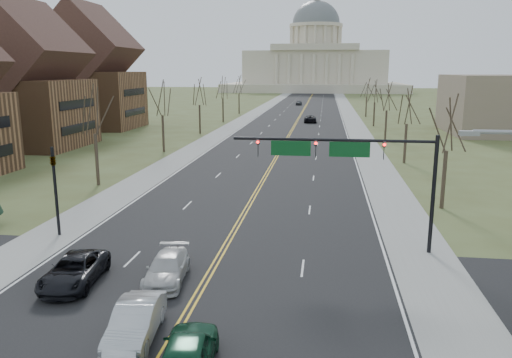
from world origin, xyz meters
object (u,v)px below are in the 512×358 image
(car_nb_inner_lead, at_px, (188,354))
(car_sb_inner_second, at_px, (167,268))
(signal_left, at_px, (55,181))
(car_sb_outer_lead, at_px, (74,271))
(car_far_sb, at_px, (299,103))
(signal_mast, at_px, (348,158))
(car_far_nb, at_px, (310,119))
(car_sb_inner_lead, at_px, (136,322))

(car_nb_inner_lead, relative_size, car_sb_inner_second, 1.03)
(signal_left, bearing_deg, car_sb_outer_lead, -55.94)
(car_sb_outer_lead, bearing_deg, car_far_sb, 82.18)
(signal_mast, distance_m, car_far_sb, 128.92)
(signal_left, relative_size, car_sb_inner_second, 1.26)
(car_nb_inner_lead, bearing_deg, car_far_sb, -95.12)
(car_nb_inner_lead, relative_size, car_far_sb, 1.16)
(car_nb_inner_lead, distance_m, car_far_sb, 142.59)
(signal_mast, bearing_deg, car_far_sb, 94.34)
(car_sb_outer_lead, xyz_separation_m, car_far_sb, (4.33, 135.66, -0.00))
(car_nb_inner_lead, relative_size, car_far_nb, 0.90)
(car_nb_inner_lead, distance_m, car_sb_inner_second, 8.56)
(car_sb_inner_second, distance_m, car_far_nb, 82.62)
(signal_left, height_order, car_sb_outer_lead, signal_left)
(signal_mast, bearing_deg, car_sb_outer_lead, -152.84)
(car_nb_inner_lead, bearing_deg, car_sb_outer_lead, -47.49)
(car_nb_inner_lead, bearing_deg, car_sb_inner_second, -73.82)
(car_nb_inner_lead, height_order, car_sb_outer_lead, car_nb_inner_lead)
(car_sb_outer_lead, xyz_separation_m, car_sb_inner_second, (4.63, 1.01, -0.03))
(car_sb_inner_second, bearing_deg, car_sb_inner_lead, -90.98)
(car_nb_inner_lead, distance_m, car_sb_inner_lead, 3.48)
(signal_mast, xyz_separation_m, car_sb_inner_second, (-9.44, -6.20, -5.06))
(signal_mast, distance_m, car_far_nb, 76.57)
(signal_mast, relative_size, signal_left, 2.02)
(car_sb_inner_lead, bearing_deg, car_sb_inner_second, 89.18)
(car_far_sb, bearing_deg, car_far_nb, -81.82)
(car_nb_inner_lead, height_order, car_far_nb, car_nb_inner_lead)
(car_sb_outer_lead, bearing_deg, car_sb_inner_second, 6.36)
(signal_mast, xyz_separation_m, car_nb_inner_lead, (-6.13, -14.10, -4.92))
(car_far_nb, bearing_deg, car_nb_inner_lead, 87.61)
(car_nb_inner_lead, bearing_deg, signal_mast, -120.07)
(signal_mast, relative_size, car_sb_inner_second, 2.54)
(car_sb_inner_second, xyz_separation_m, car_far_nb, (4.90, 82.47, 0.06))
(car_far_sb, bearing_deg, signal_left, -91.62)
(car_far_nb, height_order, car_far_sb, car_far_nb)
(signal_mast, distance_m, car_sb_inner_second, 12.37)
(car_sb_inner_lead, height_order, car_sb_outer_lead, car_sb_inner_lead)
(car_sb_inner_lead, distance_m, car_sb_outer_lead, 7.04)
(car_sb_outer_lead, bearing_deg, signal_left, 118.07)
(car_sb_inner_second, height_order, car_far_nb, car_far_nb)
(signal_mast, height_order, car_far_nb, signal_mast)
(signal_left, xyz_separation_m, car_far_sb, (9.20, 128.45, -2.98))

